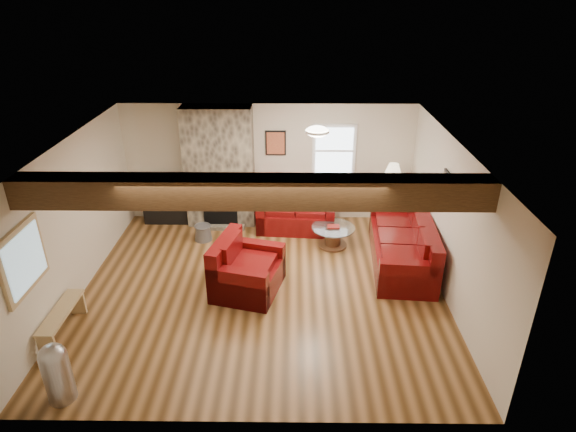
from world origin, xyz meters
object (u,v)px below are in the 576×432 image
Objects in this scene: tv_cabinet at (168,211)px; armchair_red at (248,266)px; television at (165,191)px; loveseat at (296,210)px; sofa_three at (402,241)px; floor_lamp at (393,174)px; coffee_table at (333,237)px.

armchair_red is at bearing -52.80° from tv_cabinet.
loveseat is at bearing -6.19° from television.
sofa_three is 1.50× the size of loveseat.
tv_cabinet is (-2.77, 0.30, -0.18)m from loveseat.
floor_lamp reaches higher than loveseat.
loveseat is 1.68× the size of tv_cabinet.
television reaches higher than loveseat.
floor_lamp is (1.91, -0.05, 0.82)m from loveseat.
armchair_red is 0.78× the size of floor_lamp.
coffee_table is (0.71, -0.76, -0.21)m from loveseat.
floor_lamp is at bearing -4.24° from television.
loveseat is 1.06m from coffee_table.
television reaches higher than armchair_red.
sofa_three is 2.83× the size of coffee_table.
armchair_red is at bearing -67.09° from sofa_three.
television is at bearing -105.04° from sofa_three.
television reaches higher than coffee_table.
sofa_three reaches higher than tv_cabinet.
tv_cabinet is at bearing 175.76° from floor_lamp.
armchair_red is at bearing -105.33° from loveseat.
armchair_red is 1.36× the size of coffee_table.
loveseat is 2.08m from floor_lamp.
floor_lamp reaches higher than sofa_three.
coffee_table is at bearing -149.36° from floor_lamp.
floor_lamp is (2.73, 2.22, 0.78)m from armchair_red.
armchair_red is at bearing -52.80° from television.
tv_cabinet is (-4.66, 1.68, -0.22)m from sofa_three.
sofa_three is 4.96m from television.
coffee_table is at bearing -16.93° from tv_cabinet.
sofa_three reaches higher than coffee_table.
loveseat is at bearing -121.23° from sofa_three.
loveseat reaches higher than coffee_table.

